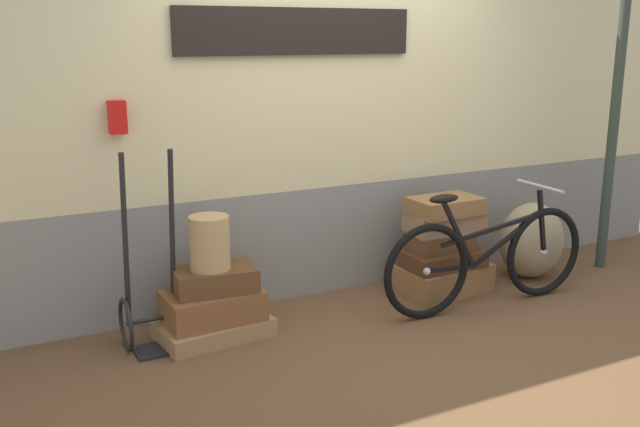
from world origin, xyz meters
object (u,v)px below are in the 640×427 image
suitcase_1 (213,306)px  burlap_sack (531,240)px  suitcase_0 (214,328)px  suitcase_6 (444,222)px  suitcase_2 (215,279)px  bicycle (487,258)px  suitcase_5 (440,241)px  suitcase_7 (445,206)px  wicker_basket (210,243)px  luggage_trolley (154,303)px  suitcase_3 (443,278)px  suitcase_4 (443,259)px

suitcase_1 → burlap_sack: size_ratio=1.01×
suitcase_0 → suitcase_6: bearing=-5.6°
suitcase_2 → suitcase_0: bearing=-145.7°
suitcase_1 → bicycle: 1.91m
suitcase_5 → suitcase_7: size_ratio=0.92×
suitcase_6 → wicker_basket: (-1.80, -0.03, 0.09)m
luggage_trolley → burlap_sack: (2.96, -0.08, 0.03)m
suitcase_3 → luggage_trolley: 2.15m
suitcase_6 → bicycle: size_ratio=0.32×
suitcase_6 → suitcase_5: bearing=-149.2°
suitcase_1 → suitcase_0: bearing=-106.6°
suitcase_2 → luggage_trolley: bearing=-180.0°
wicker_basket → burlap_sack: (2.60, -0.04, -0.32)m
suitcase_5 → luggage_trolley: (-2.11, 0.04, -0.12)m
suitcase_2 → wicker_basket: size_ratio=1.49×
suitcase_3 → bicycle: bicycle is taller
suitcase_7 → wicker_basket: size_ratio=1.50×
suitcase_5 → suitcase_7: bearing=-19.5°
burlap_sack → luggage_trolley: bearing=178.4°
suitcase_4 → suitcase_6: 0.27m
suitcase_1 → bicycle: bicycle is taller
luggage_trolley → suitcase_7: bearing=-1.3°
suitcase_1 → wicker_basket: (-0.00, 0.00, 0.41)m
burlap_sack → bicycle: 0.81m
wicker_basket → suitcase_4: bearing=-1.0°
suitcase_6 → luggage_trolley: (-2.15, 0.02, -0.25)m
burlap_sack → suitcase_2: bearing=179.1°
suitcase_4 → suitcase_6: suitcase_6 is taller
luggage_trolley → bicycle: bearing=-10.7°
suitcase_6 → luggage_trolley: luggage_trolley is taller
suitcase_1 → suitcase_6: 1.82m
suitcase_0 → burlap_sack: bearing=-7.3°
suitcase_7 → burlap_sack: suitcase_7 is taller
suitcase_6 → bicycle: (0.08, -0.40, -0.18)m
suitcase_6 → suitcase_7: suitcase_7 is taller
suitcase_7 → wicker_basket: 1.78m
suitcase_4 → suitcase_6: bearing=54.3°
suitcase_6 → suitcase_7: bearing=-118.9°
suitcase_4 → luggage_trolley: size_ratio=0.47×
wicker_basket → bicycle: 1.93m
bicycle → suitcase_7: bearing=104.3°
suitcase_2 → suitcase_7: size_ratio=1.00×
suitcase_2 → suitcase_4: suitcase_2 is taller
suitcase_1 → suitcase_7: suitcase_7 is taller
suitcase_3 → burlap_sack: 0.84m
suitcase_0 → suitcase_5: bearing=-6.2°
suitcase_3 → suitcase_6: bearing=66.0°
suitcase_3 → burlap_sack: size_ratio=1.12×
suitcase_2 → luggage_trolley: 0.40m
suitcase_3 → suitcase_6: 0.42m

